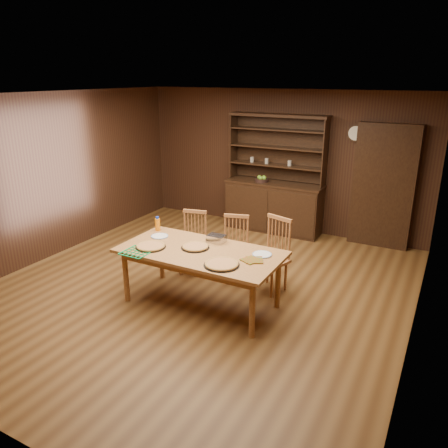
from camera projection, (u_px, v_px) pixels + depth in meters
The scene contains 20 objects.
floor at pixel (199, 288), 6.12m from camera, with size 6.00×6.00×0.00m, color brown.
room_shell at pixel (196, 178), 5.60m from camera, with size 6.00×6.00×6.00m.
china_hutch at pixel (274, 200), 8.22m from camera, with size 1.84×0.52×2.17m.
doorway at pixel (383, 187), 7.35m from camera, with size 1.00×0.18×2.10m, color #311D10.
wall_clock at pixel (356, 133), 7.36m from camera, with size 0.30×0.05×0.30m.
dining_table at pixel (200, 256), 5.49m from camera, with size 2.05×1.03×0.75m.
chair_left at pixel (193, 240), 6.54m from camera, with size 0.46×0.44×0.94m.
chair_center at pixel (235, 245), 6.31m from camera, with size 0.47×0.46×0.94m.
chair_right at pixel (274, 252), 5.95m from camera, with size 0.52×0.51×1.03m.
pizza_left at pixel (151, 246), 5.56m from camera, with size 0.38×0.38×0.04m.
pizza_right at pixel (222, 264), 5.03m from camera, with size 0.42×0.42×0.04m.
pizza_center at pixel (195, 247), 5.54m from camera, with size 0.36×0.36×0.04m.
cooling_rack at pixel (137, 252), 5.41m from camera, with size 0.32×0.32×0.01m, color #0CA754, non-canonical shape.
plate_left at pixel (160, 236), 5.93m from camera, with size 0.24×0.24×0.02m.
plate_right at pixel (262, 254), 5.33m from camera, with size 0.24×0.24×0.02m.
foil_dish at pixel (216, 239), 5.73m from camera, with size 0.23×0.17×0.09m, color white.
juice_bottle at pixel (158, 224), 6.14m from camera, with size 0.07×0.07×0.21m.
pot_holder_a at pixel (254, 260), 5.17m from camera, with size 0.20×0.20×0.02m, color #AD2213.
pot_holder_b at pixel (251, 260), 5.16m from camera, with size 0.19×0.19×0.01m, color #AD2213.
fruit_bowl at pixel (262, 179), 8.14m from camera, with size 0.25×0.25×0.12m.
Camera 1 is at (2.90, -4.67, 2.84)m, focal length 35.00 mm.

